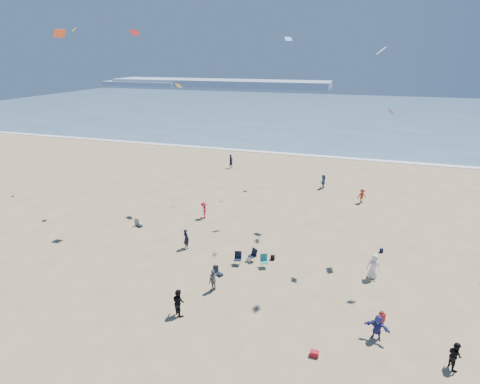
% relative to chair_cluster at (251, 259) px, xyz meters
% --- Properties ---
extents(ground, '(220.00, 220.00, 0.00)m').
position_rel_chair_cluster_xyz_m(ground, '(-1.90, -11.13, -0.50)').
color(ground, tan).
rests_on(ground, ground).
extents(ocean, '(220.00, 100.00, 0.06)m').
position_rel_chair_cluster_xyz_m(ocean, '(-1.90, 83.87, -0.47)').
color(ocean, '#476B84').
rests_on(ocean, ground).
extents(surf_line, '(220.00, 1.20, 0.08)m').
position_rel_chair_cluster_xyz_m(surf_line, '(-1.90, 33.87, -0.46)').
color(surf_line, white).
rests_on(surf_line, ground).
extents(headland_far, '(110.00, 20.00, 3.20)m').
position_rel_chair_cluster_xyz_m(headland_far, '(-61.90, 158.87, 1.10)').
color(headland_far, '#7A8EA8').
rests_on(headland_far, ground).
extents(headland_near, '(40.00, 14.00, 2.00)m').
position_rel_chair_cluster_xyz_m(headland_near, '(-101.90, 153.87, 0.50)').
color(headland_near, '#7A8EA8').
rests_on(headland_near, ground).
extents(standing_flyers, '(38.19, 34.51, 1.92)m').
position_rel_chair_cluster_xyz_m(standing_flyers, '(3.05, 4.51, 0.33)').
color(standing_flyers, gray).
rests_on(standing_flyers, ground).
extents(seated_group, '(21.99, 22.41, 0.84)m').
position_rel_chair_cluster_xyz_m(seated_group, '(0.20, -7.39, -0.08)').
color(seated_group, silver).
rests_on(seated_group, ground).
extents(chair_cluster, '(2.74, 1.56, 1.00)m').
position_rel_chair_cluster_xyz_m(chair_cluster, '(0.00, 0.00, 0.00)').
color(chair_cluster, black).
rests_on(chair_cluster, ground).
extents(white_tote, '(0.35, 0.20, 0.40)m').
position_rel_chair_cluster_xyz_m(white_tote, '(-0.31, 0.37, -0.30)').
color(white_tote, white).
rests_on(white_tote, ground).
extents(black_backpack, '(0.30, 0.22, 0.38)m').
position_rel_chair_cluster_xyz_m(black_backpack, '(1.39, 1.15, -0.31)').
color(black_backpack, black).
rests_on(black_backpack, ground).
extents(cooler, '(0.45, 0.30, 0.30)m').
position_rel_chair_cluster_xyz_m(cooler, '(5.64, -7.80, -0.35)').
color(cooler, '#A71724').
rests_on(cooler, ground).
extents(navy_bag, '(0.28, 0.18, 0.34)m').
position_rel_chair_cluster_xyz_m(navy_bag, '(9.42, 4.86, -0.33)').
color(navy_bag, black).
rests_on(navy_bag, ground).
extents(kites_aloft, '(48.05, 40.02, 26.36)m').
position_rel_chair_cluster_xyz_m(kites_aloft, '(8.14, 1.57, 13.93)').
color(kites_aloft, '#F8A42A').
rests_on(kites_aloft, ground).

